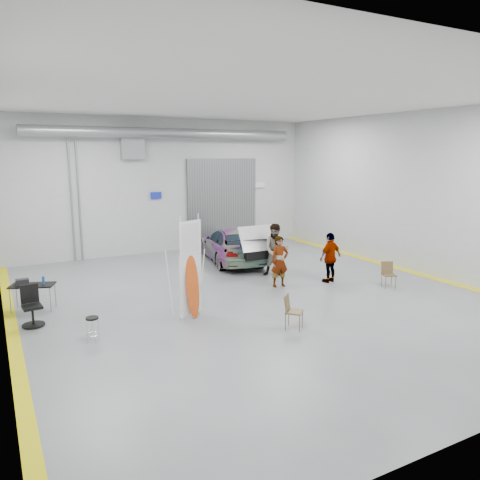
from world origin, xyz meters
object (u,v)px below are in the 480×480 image
person_a (280,261)px  work_table (30,285)px  shop_stool (93,330)px  person_b (276,250)px  sedan_car (231,245)px  person_c (330,257)px  folding_chair_far (388,280)px  folding_chair_near (294,318)px  surfboard_display (189,278)px  office_chair (32,308)px

person_a → work_table: 7.75m
shop_stool → person_a: bearing=16.1°
person_b → sedan_car: bearing=132.3°
person_a → sedan_car: bearing=91.3°
person_c → folding_chair_far: (1.32, -1.46, -0.62)m
person_c → folding_chair_near: 4.80m
person_c → surfboard_display: surfboard_display is taller
person_a → surfboard_display: surfboard_display is taller
sedan_car → surfboard_display: surfboard_display is taller
person_b → folding_chair_far: (2.55, -3.05, -0.71)m
sedan_car → person_b: (0.35, -2.86, 0.27)m
person_a → folding_chair_near: 3.92m
person_b → office_chair: bearing=-136.4°
work_table → office_chair: 1.39m
surfboard_display → folding_chair_far: bearing=-25.7°
folding_chair_far → sedan_car: bearing=139.1°
person_b → person_c: (1.23, -1.59, -0.09)m
person_b → work_table: person_b is taller
person_b → work_table: bearing=-145.7°
person_a → person_b: person_b is taller
folding_chair_far → office_chair: size_ratio=0.80×
person_c → surfboard_display: (-5.74, -1.10, 0.28)m
work_table → shop_stool: bearing=-71.2°
folding_chair_far → person_c: bearing=155.1°
shop_stool → surfboard_display: bearing=8.7°
person_c → office_chair: size_ratio=1.65×
sedan_car → work_table: size_ratio=3.64×
person_c → folding_chair_far: bearing=120.6°
sedan_car → folding_chair_far: sedan_car is taller
sedan_car → person_c: (1.58, -4.45, 0.18)m
person_c → shop_stool: person_c is taller
surfboard_display → office_chair: surfboard_display is taller
shop_stool → office_chair: 2.21m
folding_chair_near → office_chair: size_ratio=0.83×
folding_chair_near → shop_stool: folding_chair_near is taller
person_a → folding_chair_far: size_ratio=2.04×
surfboard_display → shop_stool: size_ratio=4.59×
person_b → folding_chair_near: person_b is taller
person_c → office_chair: 9.58m
person_c → sedan_car: bearing=-81.8°
person_a → work_table: size_ratio=1.31×
sedan_car → person_a: (-0.28, -4.08, 0.17)m
sedan_car → person_a: 4.09m
person_b → surfboard_display: bearing=-114.0°
surfboard_display → office_chair: 4.15m
sedan_car → folding_chair_far: bearing=128.1°
work_table → folding_chair_near: bearing=-39.3°
person_c → shop_stool: size_ratio=2.83×
office_chair → surfboard_display: bearing=-26.7°
sedan_car → person_c: bearing=121.5°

